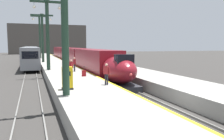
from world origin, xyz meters
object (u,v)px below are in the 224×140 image
Objects in this scene: highspeed_train_main at (74,57)px; passenger_far_waiting at (106,72)px; passenger_near_edge at (71,67)px; passenger_mid_platform at (74,63)px; station_column_far at (42,33)px; regional_train_adjacent at (31,55)px; rolling_suitcase at (84,73)px; ticket_machine_yellow at (67,79)px; station_column_distant at (40,33)px; station_column_mid at (47,28)px.

highspeed_train_main reaches higher than passenger_far_waiting.
passenger_far_waiting is (1.85, -5.68, 0.00)m from passenger_near_edge.
passenger_mid_platform is at bearing -99.99° from highspeed_train_main.
highspeed_train_main is 7.38m from station_column_far.
regional_train_adjacent is 31.05m from rolling_suitcase.
passenger_far_waiting is at bearing -94.84° from highspeed_train_main.
station_column_far is 5.22× the size of passenger_near_edge.
highspeed_train_main is at bearing 79.24° from passenger_near_edge.
ticket_machine_yellow is at bearing -111.88° from rolling_suitcase.
passenger_far_waiting is at bearing -83.50° from rolling_suitcase.
station_column_distant is 31.82m from passenger_mid_platform.
station_column_far is (-5.90, -0.28, 4.42)m from highspeed_train_main.
highspeed_train_main reaches higher than passenger_mid_platform.
regional_train_adjacent reaches higher than rolling_suitcase.
station_column_far is 8.98× the size of rolling_suitcase.
passenger_mid_platform is 10.11m from passenger_far_waiting.
rolling_suitcase is at bearing -9.44° from passenger_near_edge.
ticket_machine_yellow is (0.35, -28.45, -4.59)m from station_column_far.
regional_train_adjacent is 37.27× the size of rolling_suitcase.
regional_train_adjacent is at bearing 104.41° from station_column_far.
regional_train_adjacent is (-8.10, 8.28, 0.17)m from highspeed_train_main.
station_column_distant reaches higher than passenger_far_waiting.
station_column_distant is 6.06× the size of passenger_mid_platform.
passenger_near_edge is 1.42m from rolling_suitcase.
ticket_machine_yellow is at bearing -163.92° from passenger_far_waiting.
station_column_far is at bearing -90.00° from station_column_distant.
station_column_distant reaches higher than regional_train_adjacent.
station_column_distant is 10.42× the size of rolling_suitcase.
station_column_far reaches higher than passenger_near_edge.
passenger_far_waiting is at bearing 16.08° from ticket_machine_yellow.
station_column_distant is at bearing 94.65° from rolling_suitcase.
rolling_suitcase is at bearing -68.97° from station_column_mid.
rolling_suitcase is (-2.98, -22.33, -0.61)m from highspeed_train_main.
passenger_far_waiting is at bearing -80.96° from regional_train_adjacent.
rolling_suitcase is at bearing -85.35° from station_column_distant.
passenger_far_waiting is 3.33m from ticket_machine_yellow.
passenger_near_edge is 5.97m from passenger_far_waiting.
station_column_far reaches higher than highspeed_train_main.
station_column_mid is at bearing -84.54° from regional_train_adjacent.
highspeed_train_main is at bearing 2.69° from station_column_far.
station_column_distant is 6.40× the size of ticket_machine_yellow.
regional_train_adjacent reaches higher than ticket_machine_yellow.
rolling_suitcase is at bearing -97.60° from highspeed_train_main.
passenger_near_edge is at bearing -85.57° from station_column_far.
regional_train_adjacent is at bearing 97.30° from passenger_near_edge.
highspeed_train_main is 16.46m from station_column_mid.
highspeed_train_main is 56.83× the size of rolling_suitcase.
station_column_mid is at bearing 91.43° from ticket_machine_yellow.
station_column_distant reaches higher than station_column_mid.
rolling_suitcase is at bearing 96.50° from passenger_far_waiting.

